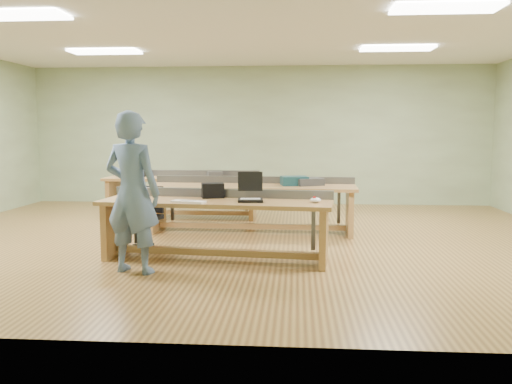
% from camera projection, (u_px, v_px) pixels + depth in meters
% --- Properties ---
extents(floor, '(10.00, 10.00, 0.00)m').
position_uv_depth(floor, '(239.00, 239.00, 8.06)').
color(floor, '#A0783C').
rests_on(floor, ground).
extents(ceiling, '(10.00, 10.00, 0.00)m').
position_uv_depth(ceiling, '(239.00, 33.00, 7.73)').
color(ceiling, silver).
rests_on(ceiling, wall_back).
extents(wall_back, '(10.00, 0.04, 3.00)m').
position_uv_depth(wall_back, '(259.00, 136.00, 11.86)').
color(wall_back, '#A0B88C').
rests_on(wall_back, floor).
extents(wall_front, '(10.00, 0.04, 3.00)m').
position_uv_depth(wall_front, '(180.00, 145.00, 3.93)').
color(wall_front, '#A0B88C').
rests_on(wall_front, floor).
extents(fluor_panels, '(6.20, 3.50, 0.03)m').
position_uv_depth(fluor_panels, '(239.00, 35.00, 7.73)').
color(fluor_panels, white).
rests_on(fluor_panels, ceiling).
extents(workbench_front, '(2.93, 1.05, 0.86)m').
position_uv_depth(workbench_front, '(216.00, 215.00, 6.74)').
color(workbench_front, '#B57F4C').
rests_on(workbench_front, floor).
extents(workbench_mid, '(3.30, 0.97, 0.86)m').
position_uv_depth(workbench_mid, '(252.00, 197.00, 8.58)').
color(workbench_mid, '#B57F4C').
rests_on(workbench_mid, floor).
extents(workbench_back, '(2.83, 0.78, 0.86)m').
position_uv_depth(workbench_back, '(183.00, 188.00, 10.04)').
color(workbench_back, '#B57F4C').
rests_on(workbench_back, floor).
extents(person, '(0.76, 0.59, 1.83)m').
position_uv_depth(person, '(132.00, 193.00, 6.08)').
color(person, slate).
rests_on(person, floor).
extents(laptop_base, '(0.32, 0.28, 0.03)m').
position_uv_depth(laptop_base, '(250.00, 200.00, 6.55)').
color(laptop_base, black).
rests_on(laptop_base, workbench_front).
extents(laptop_screen, '(0.30, 0.04, 0.24)m').
position_uv_depth(laptop_screen, '(250.00, 181.00, 6.65)').
color(laptop_screen, black).
rests_on(laptop_screen, laptop_base).
extents(keyboard, '(0.44, 0.25, 0.02)m').
position_uv_depth(keyboard, '(188.00, 202.00, 6.47)').
color(keyboard, silver).
rests_on(keyboard, workbench_front).
extents(trackball_mouse, '(0.18, 0.19, 0.06)m').
position_uv_depth(trackball_mouse, '(316.00, 200.00, 6.47)').
color(trackball_mouse, white).
rests_on(trackball_mouse, workbench_front).
extents(camera_bag, '(0.31, 0.24, 0.19)m').
position_uv_depth(camera_bag, '(213.00, 191.00, 6.93)').
color(camera_bag, black).
rests_on(camera_bag, workbench_front).
extents(task_chair, '(0.57, 0.57, 0.85)m').
position_uv_depth(task_chair, '(145.00, 227.00, 7.33)').
color(task_chair, black).
rests_on(task_chair, floor).
extents(parts_bin_teal, '(0.46, 0.38, 0.14)m').
position_uv_depth(parts_bin_teal, '(294.00, 181.00, 8.53)').
color(parts_bin_teal, '#13373E').
rests_on(parts_bin_teal, workbench_mid).
extents(parts_bin_grey, '(0.49, 0.41, 0.11)m').
position_uv_depth(parts_bin_grey, '(309.00, 182.00, 8.51)').
color(parts_bin_grey, '#323234').
rests_on(parts_bin_grey, workbench_mid).
extents(mug, '(0.14, 0.14, 0.09)m').
position_uv_depth(mug, '(246.00, 183.00, 8.48)').
color(mug, '#323234').
rests_on(mug, workbench_mid).
extents(drinks_can, '(0.07, 0.07, 0.11)m').
position_uv_depth(drinks_can, '(257.00, 182.00, 8.58)').
color(drinks_can, white).
rests_on(drinks_can, workbench_mid).
extents(storage_box_back, '(0.44, 0.37, 0.22)m').
position_uv_depth(storage_box_back, '(135.00, 171.00, 10.12)').
color(storage_box_back, black).
rests_on(storage_box_back, workbench_back).
extents(tray_back, '(0.32, 0.27, 0.11)m').
position_uv_depth(tray_back, '(215.00, 174.00, 9.99)').
color(tray_back, '#323234').
rests_on(tray_back, workbench_back).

